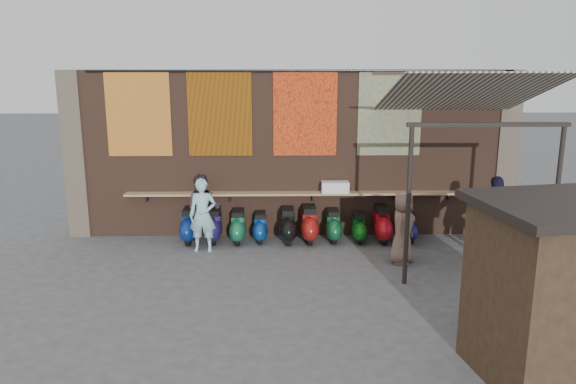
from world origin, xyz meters
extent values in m
plane|color=#474749|center=(0.00, 0.00, 0.00)|extent=(70.00, 70.00, 0.00)
cube|color=brown|center=(0.00, 2.70, 2.00)|extent=(10.00, 0.40, 4.00)
cube|color=#4C4238|center=(-5.20, 2.70, 2.00)|extent=(0.50, 0.50, 4.00)
cube|color=#4C4238|center=(5.20, 2.70, 2.00)|extent=(0.50, 0.50, 4.00)
cube|color=#9E7A51|center=(0.00, 2.33, 1.10)|extent=(8.00, 0.32, 0.05)
cube|color=white|center=(1.02, 2.30, 1.26)|extent=(0.65, 0.31, 0.27)
cube|color=maroon|center=(-3.60, 2.48, 3.00)|extent=(1.50, 0.02, 2.00)
cube|color=#CA690B|center=(-1.70, 2.48, 3.00)|extent=(1.50, 0.02, 2.00)
cube|color=#DE4D1B|center=(0.30, 2.48, 3.00)|extent=(1.50, 0.02, 2.00)
cube|color=#26498D|center=(2.30, 2.48, 3.00)|extent=(1.50, 0.02, 2.00)
cylinder|color=black|center=(0.00, 2.47, 3.98)|extent=(9.50, 0.06, 0.06)
imported|color=#92C4D5|center=(-2.04, 1.40, 0.83)|extent=(0.62, 0.42, 1.67)
imported|color=#31262D|center=(-2.10, 2.00, 0.82)|extent=(0.86, 0.70, 1.63)
imported|color=#181632|center=(4.30, 0.70, 0.92)|extent=(1.12, 0.54, 1.84)
imported|color=#5A5A5F|center=(4.52, 0.35, 0.75)|extent=(1.11, 0.93, 1.49)
imported|color=brown|center=(2.29, 0.53, 0.78)|extent=(0.81, 0.91, 1.56)
cube|color=black|center=(3.49, -3.86, 1.18)|extent=(2.42, 1.98, 2.35)
cube|color=gold|center=(3.35, -3.02, 1.71)|extent=(1.19, 0.25, 0.50)
cube|color=#473321|center=(3.35, -3.02, 0.86)|extent=(1.79, 0.41, 0.06)
cube|color=beige|center=(3.50, 0.90, 3.55)|extent=(3.20, 3.28, 0.97)
cube|color=#33261C|center=(3.50, 2.49, 3.95)|extent=(3.30, 0.08, 0.12)
cube|color=black|center=(3.50, -0.60, 3.08)|extent=(3.00, 0.08, 0.08)
cylinder|color=black|center=(2.10, -0.60, 1.55)|extent=(0.09, 0.09, 3.10)
cylinder|color=black|center=(4.90, -0.60, 1.55)|extent=(0.09, 0.09, 3.10)
camera|label=1|loc=(-0.36, -10.75, 4.24)|focal=35.00mm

